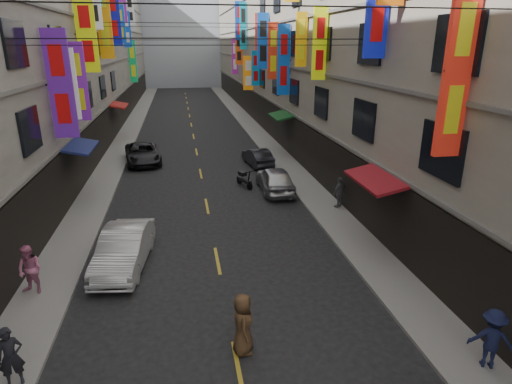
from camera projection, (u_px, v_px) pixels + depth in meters
name	position (u px, v px, depth m)	size (l,w,h in m)	color
sidewalk_left	(126.00, 138.00, 37.99)	(2.00, 90.00, 0.12)	slate
sidewalk_right	(258.00, 133.00, 39.98)	(2.00, 90.00, 0.12)	slate
building_row_left	(36.00, 24.00, 33.91)	(10.14, 90.00, 19.00)	gray
building_row_right	(325.00, 26.00, 37.87)	(10.14, 90.00, 19.00)	gray
haze_block	(181.00, 27.00, 81.89)	(18.00, 8.00, 22.00)	#A5ADB8
shop_signage	(186.00, 26.00, 29.47)	(14.00, 55.00, 12.18)	#0F50B8
street_awnings	(179.00, 142.00, 22.93)	(13.99, 35.20, 0.41)	#124625
overhead_cables	(194.00, 29.00, 24.95)	(14.00, 38.04, 1.24)	black
lane_markings	(195.00, 143.00, 36.21)	(0.12, 80.20, 0.01)	gold
scooter_far_right	(244.00, 179.00, 25.18)	(0.79, 1.74, 1.14)	black
car_left_mid	(124.00, 249.00, 16.01)	(1.56, 4.48, 1.47)	silver
car_left_far	(143.00, 153.00, 30.13)	(2.28, 4.94, 1.37)	black
car_right_mid	(275.00, 179.00, 24.27)	(1.71, 4.25, 1.45)	#B8B7BD
car_right_far	(258.00, 157.00, 29.49)	(1.28, 3.67, 1.21)	#25252D
pedestrian_lnear	(11.00, 357.00, 10.24)	(0.58, 0.53, 1.58)	black
pedestrian_lfar	(30.00, 270.00, 14.05)	(0.83, 0.57, 1.70)	#CB6B91
pedestrian_rnear	(492.00, 339.00, 10.83)	(1.06, 0.55, 1.64)	#131736
pedestrian_rfar	(340.00, 192.00, 21.55)	(0.93, 0.53, 1.59)	#5B5B5D
pedestrian_crossing	(243.00, 324.00, 11.47)	(0.87, 0.59, 1.77)	#4E351F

